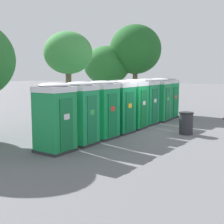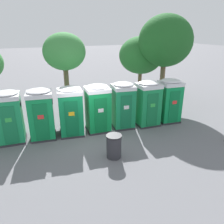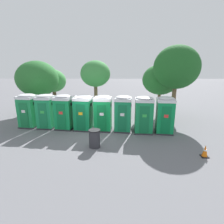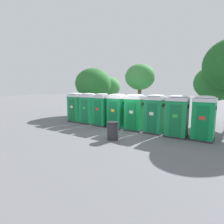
{
  "view_description": "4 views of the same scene",
  "coord_description": "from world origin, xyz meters",
  "px_view_note": "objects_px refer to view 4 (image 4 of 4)",
  "views": [
    {
      "loc": [
        -13.94,
        -5.89,
        2.95
      ],
      "look_at": [
        -1.23,
        0.62,
        1.07
      ],
      "focal_mm": 50.0,
      "sensor_mm": 36.0,
      "label": 1
    },
    {
      "loc": [
        -2.87,
        -9.87,
        5.21
      ],
      "look_at": [
        1.55,
        0.3,
        0.96
      ],
      "focal_mm": 35.0,
      "sensor_mm": 36.0,
      "label": 2
    },
    {
      "loc": [
        1.59,
        -11.64,
        4.44
      ],
      "look_at": [
        1.42,
        0.32,
        1.38
      ],
      "focal_mm": 28.0,
      "sensor_mm": 36.0,
      "label": 3
    },
    {
      "loc": [
        4.93,
        -11.09,
        2.96
      ],
      "look_at": [
        -1.16,
        0.62,
        1.13
      ],
      "focal_mm": 28.0,
      "sensor_mm": 36.0,
      "label": 4
    }
  ],
  "objects_px": {
    "street_tree_0": "(140,77)",
    "portapotty_1": "(89,108)",
    "portapotty_2": "(102,109)",
    "portapotty_5": "(155,114)",
    "street_tree_3": "(216,83)",
    "portapotty_0": "(77,107)",
    "portapotty_7": "(204,118)",
    "street_tree_4": "(93,84)",
    "street_tree_1": "(109,87)",
    "trash_can": "(113,131)",
    "portapotty_3": "(117,111)",
    "portapotty_4": "(135,112)",
    "portapotty_6": "(177,116)"
  },
  "relations": [
    {
      "from": "street_tree_4",
      "to": "portapotty_3",
      "type": "bearing_deg",
      "value": -40.99
    },
    {
      "from": "portapotty_1",
      "to": "street_tree_4",
      "type": "distance_m",
      "value": 4.93
    },
    {
      "from": "portapotty_4",
      "to": "street_tree_4",
      "type": "distance_m",
      "value": 8.06
    },
    {
      "from": "portapotty_5",
      "to": "trash_can",
      "type": "xyz_separation_m",
      "value": [
        -1.74,
        -2.7,
        -0.76
      ]
    },
    {
      "from": "street_tree_0",
      "to": "portapotty_1",
      "type": "bearing_deg",
      "value": -139.35
    },
    {
      "from": "portapotty_6",
      "to": "portapotty_3",
      "type": "bearing_deg",
      "value": 173.29
    },
    {
      "from": "portapotty_5",
      "to": "portapotty_3",
      "type": "bearing_deg",
      "value": 175.47
    },
    {
      "from": "portapotty_4",
      "to": "trash_can",
      "type": "height_order",
      "value": "portapotty_4"
    },
    {
      "from": "street_tree_3",
      "to": "portapotty_0",
      "type": "bearing_deg",
      "value": -161.64
    },
    {
      "from": "portapotty_0",
      "to": "portapotty_7",
      "type": "height_order",
      "value": "same"
    },
    {
      "from": "portapotty_5",
      "to": "street_tree_3",
      "type": "xyz_separation_m",
      "value": [
        3.58,
        4.34,
        2.05
      ]
    },
    {
      "from": "portapotty_0",
      "to": "portapotty_6",
      "type": "height_order",
      "value": "same"
    },
    {
      "from": "portapotty_0",
      "to": "portapotty_5",
      "type": "bearing_deg",
      "value": -6.29
    },
    {
      "from": "portapotty_3",
      "to": "street_tree_4",
      "type": "height_order",
      "value": "street_tree_4"
    },
    {
      "from": "portapotty_3",
      "to": "portapotty_4",
      "type": "bearing_deg",
      "value": -4.98
    },
    {
      "from": "street_tree_1",
      "to": "trash_can",
      "type": "height_order",
      "value": "street_tree_1"
    },
    {
      "from": "portapotty_2",
      "to": "portapotty_6",
      "type": "bearing_deg",
      "value": -6.79
    },
    {
      "from": "portapotty_0",
      "to": "portapotty_5",
      "type": "height_order",
      "value": "same"
    },
    {
      "from": "portapotty_2",
      "to": "portapotty_5",
      "type": "height_order",
      "value": "same"
    },
    {
      "from": "portapotty_2",
      "to": "portapotty_6",
      "type": "distance_m",
      "value": 5.74
    },
    {
      "from": "portapotty_4",
      "to": "portapotty_5",
      "type": "distance_m",
      "value": 1.44
    },
    {
      "from": "portapotty_2",
      "to": "street_tree_4",
      "type": "xyz_separation_m",
      "value": [
        -3.53,
        4.13,
        2.11
      ]
    },
    {
      "from": "portapotty_1",
      "to": "trash_can",
      "type": "relative_size",
      "value": 2.45
    },
    {
      "from": "portapotty_0",
      "to": "trash_can",
      "type": "distance_m",
      "value": 6.46
    },
    {
      "from": "portapotty_3",
      "to": "portapotty_5",
      "type": "height_order",
      "value": "same"
    },
    {
      "from": "portapotty_3",
      "to": "street_tree_3",
      "type": "xyz_separation_m",
      "value": [
        6.45,
        4.11,
        2.05
      ]
    },
    {
      "from": "portapotty_3",
      "to": "street_tree_1",
      "type": "relative_size",
      "value": 0.6
    },
    {
      "from": "portapotty_7",
      "to": "portapotty_3",
      "type": "bearing_deg",
      "value": 174.38
    },
    {
      "from": "portapotty_2",
      "to": "trash_can",
      "type": "relative_size",
      "value": 2.45
    },
    {
      "from": "street_tree_1",
      "to": "portapotty_5",
      "type": "bearing_deg",
      "value": -43.75
    },
    {
      "from": "portapotty_6",
      "to": "street_tree_4",
      "type": "bearing_deg",
      "value": 152.48
    },
    {
      "from": "portapotty_7",
      "to": "street_tree_4",
      "type": "height_order",
      "value": "street_tree_4"
    },
    {
      "from": "portapotty_6",
      "to": "street_tree_0",
      "type": "distance_m",
      "value": 5.91
    },
    {
      "from": "trash_can",
      "to": "street_tree_3",
      "type": "bearing_deg",
      "value": 52.91
    },
    {
      "from": "portapotty_5",
      "to": "portapotty_7",
      "type": "distance_m",
      "value": 2.87
    },
    {
      "from": "portapotty_4",
      "to": "trash_can",
      "type": "bearing_deg",
      "value": -96.24
    },
    {
      "from": "portapotty_7",
      "to": "trash_can",
      "type": "height_order",
      "value": "portapotty_7"
    },
    {
      "from": "portapotty_0",
      "to": "street_tree_3",
      "type": "distance_m",
      "value": 11.47
    },
    {
      "from": "street_tree_0",
      "to": "street_tree_3",
      "type": "xyz_separation_m",
      "value": [
        5.86,
        0.79,
        -0.52
      ]
    },
    {
      "from": "street_tree_0",
      "to": "portapotty_2",
      "type": "bearing_deg",
      "value": -122.56
    },
    {
      "from": "portapotty_1",
      "to": "street_tree_1",
      "type": "relative_size",
      "value": 0.6
    },
    {
      "from": "street_tree_3",
      "to": "street_tree_4",
      "type": "bearing_deg",
      "value": 179.02
    },
    {
      "from": "portapotty_0",
      "to": "portapotty_1",
      "type": "height_order",
      "value": "same"
    },
    {
      "from": "portapotty_0",
      "to": "street_tree_4",
      "type": "distance_m",
      "value": 4.36
    },
    {
      "from": "portapotty_0",
      "to": "trash_can",
      "type": "height_order",
      "value": "portapotty_0"
    },
    {
      "from": "trash_can",
      "to": "portapotty_5",
      "type": "bearing_deg",
      "value": 57.21
    },
    {
      "from": "portapotty_2",
      "to": "portapotty_5",
      "type": "relative_size",
      "value": 1.0
    },
    {
      "from": "portapotty_5",
      "to": "trash_can",
      "type": "relative_size",
      "value": 2.45
    },
    {
      "from": "portapotty_2",
      "to": "street_tree_0",
      "type": "relative_size",
      "value": 0.51
    },
    {
      "from": "portapotty_0",
      "to": "portapotty_7",
      "type": "distance_m",
      "value": 10.04
    }
  ]
}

